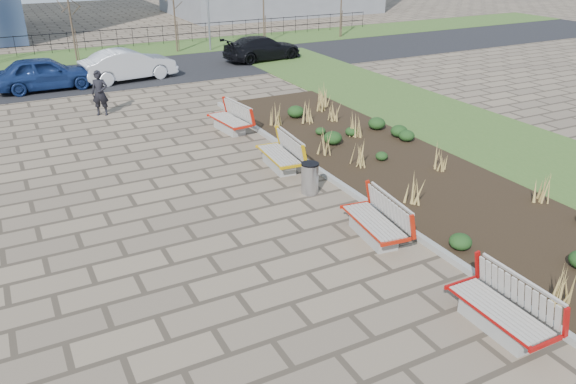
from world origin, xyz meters
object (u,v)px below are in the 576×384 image
bench_d (229,118)px  pedestrian (100,93)px  bench_a (500,307)px  car_silver (129,65)px  litter_bin (310,179)px  car_blue (45,73)px  lamp_east (208,0)px  bench_b (374,219)px  bench_c (279,153)px  car_black (262,48)px

bench_d → pedestrian: (-3.78, 4.32, 0.40)m
bench_a → car_silver: size_ratio=0.45×
bench_d → litter_bin: 6.19m
bench_d → car_blue: bearing=112.1°
bench_d → lamp_east: bearing=65.4°
bench_b → car_blue: car_blue is taller
bench_b → bench_d: bearing=96.6°
bench_c → car_silver: 13.96m
bench_d → pedestrian: pedestrian is taller
bench_a → pedestrian: pedestrian is taller
bench_b → lamp_east: lamp_east is taller
pedestrian → car_blue: size_ratio=0.40×
car_blue → car_black: (11.95, 1.52, -0.09)m
bench_a → bench_b: same height
litter_bin → bench_c: bearing=87.9°
bench_a → litter_bin: bench_a is taller
car_black → lamp_east: (-1.65, 4.24, 2.34)m
bench_a → bench_d: same height
bench_b → pedestrian: 13.99m
bench_c → car_silver: (-1.38, 13.89, 0.28)m
bench_d → bench_c: bearing=-96.6°
bench_a → bench_d: bearing=90.6°
pedestrian → bench_a: bearing=-53.5°
pedestrian → lamp_east: (8.78, 11.10, 2.14)m
litter_bin → car_silver: (-1.30, 15.98, 0.34)m
car_blue → car_silver: size_ratio=0.99×
litter_bin → car_black: size_ratio=0.19×
car_silver → car_black: size_ratio=0.98×
bench_b → pedestrian: (-3.78, 13.46, 0.40)m
litter_bin → lamp_east: 22.34m
car_black → lamp_east: lamp_east is taller
bench_a → car_black: car_black is taller
bench_c → car_blue: 14.74m
bench_b → litter_bin: bearing=98.0°
pedestrian → car_blue: (-1.52, 5.34, -0.11)m
litter_bin → pedestrian: (-3.71, 10.50, 0.46)m
bench_a → bench_c: (0.00, 8.98, 0.00)m
bench_b → bench_c: same height
car_silver → lamp_east: (6.38, 5.62, 2.26)m
litter_bin → car_blue: size_ratio=0.19×
pedestrian → car_black: 12.49m
bench_c → car_black: car_black is taller
bench_d → lamp_east: size_ratio=0.35×
bench_d → car_blue: size_ratio=0.46×
bench_a → bench_d: (0.00, 13.07, 0.00)m
bench_d → car_silver: bearing=91.4°
bench_a → bench_d: size_ratio=1.00×
pedestrian → car_black: (10.43, 6.86, -0.20)m
car_blue → lamp_east: 12.01m
bench_b → pedestrian: pedestrian is taller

